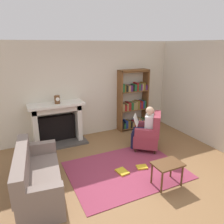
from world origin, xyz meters
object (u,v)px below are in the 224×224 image
bookshelf (133,102)px  side_table (167,167)px  seated_reader (145,126)px  sofa_floral (36,178)px  mantel_clock (57,100)px  armchair_reading (149,134)px  fireplace (57,122)px

bookshelf → side_table: bookshelf is taller
seated_reader → sofa_floral: seated_reader is taller
mantel_clock → armchair_reading: bearing=-32.7°
fireplace → mantel_clock: mantel_clock is taller
armchair_reading → sofa_floral: (-2.82, -0.57, -0.10)m
bookshelf → armchair_reading: size_ratio=1.94×
mantel_clock → sofa_floral: 2.23m
seated_reader → side_table: 1.55m
side_table → mantel_clock: bearing=118.4°
bookshelf → side_table: size_ratio=3.36×
mantel_clock → sofa_floral: bearing=-114.1°
armchair_reading → side_table: size_ratio=1.73×
bookshelf → mantel_clock: bearing=-176.7°
fireplace → bookshelf: bookshelf is taller
mantel_clock → armchair_reading: 2.51m
bookshelf → side_table: 2.99m
mantel_clock → seated_reader: bearing=-32.4°
armchair_reading → bookshelf: bearing=-155.4°
bookshelf → armchair_reading: bookshelf is taller
side_table → armchair_reading: bearing=68.2°
fireplace → side_table: (1.48, -2.77, -0.21)m
bookshelf → seated_reader: bookshelf is taller
seated_reader → bookshelf: bearing=-159.7°
seated_reader → sofa_floral: size_ratio=0.64×
bookshelf → sofa_floral: size_ratio=1.06×
bookshelf → armchair_reading: 1.53m
bookshelf → armchair_reading: bearing=-104.2°
seated_reader → side_table: size_ratio=2.04×
fireplace → seated_reader: 2.34m
bookshelf → sofa_floral: bookshelf is taller
mantel_clock → sofa_floral: (-0.83, -1.85, -0.93)m
mantel_clock → side_table: bearing=-61.6°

